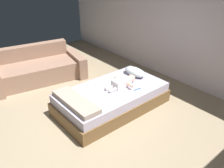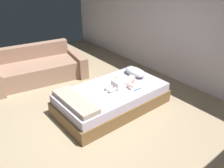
{
  "view_description": "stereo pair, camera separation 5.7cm",
  "coord_description": "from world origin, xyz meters",
  "px_view_note": "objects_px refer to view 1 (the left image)",
  "views": [
    {
      "loc": [
        2.88,
        -1.43,
        2.58
      ],
      "look_at": [
        -0.05,
        1.03,
        0.52
      ],
      "focal_mm": 38.08,
      "sensor_mm": 36.0,
      "label": 1
    },
    {
      "loc": [
        2.91,
        -1.39,
        2.58
      ],
      "look_at": [
        -0.05,
        1.03,
        0.52
      ],
      "focal_mm": 38.08,
      "sensor_mm": 36.0,
      "label": 2
    }
  ],
  "objects_px": {
    "toothbrush": "(138,89)",
    "bed": "(112,98)",
    "pillow": "(135,72)",
    "baby": "(123,82)",
    "couch": "(38,69)"
  },
  "relations": [
    {
      "from": "bed",
      "to": "pillow",
      "type": "relative_size",
      "value": 4.07
    },
    {
      "from": "bed",
      "to": "couch",
      "type": "bearing_deg",
      "value": -165.1
    },
    {
      "from": "toothbrush",
      "to": "bed",
      "type": "bearing_deg",
      "value": -132.64
    },
    {
      "from": "bed",
      "to": "toothbrush",
      "type": "distance_m",
      "value": 0.53
    },
    {
      "from": "pillow",
      "to": "baby",
      "type": "distance_m",
      "value": 0.51
    },
    {
      "from": "couch",
      "to": "toothbrush",
      "type": "bearing_deg",
      "value": 20.74
    },
    {
      "from": "bed",
      "to": "couch",
      "type": "distance_m",
      "value": 2.12
    },
    {
      "from": "pillow",
      "to": "toothbrush",
      "type": "height_order",
      "value": "pillow"
    },
    {
      "from": "baby",
      "to": "toothbrush",
      "type": "distance_m",
      "value": 0.32
    },
    {
      "from": "baby",
      "to": "bed",
      "type": "bearing_deg",
      "value": -97.85
    },
    {
      "from": "pillow",
      "to": "baby",
      "type": "bearing_deg",
      "value": -70.62
    },
    {
      "from": "baby",
      "to": "pillow",
      "type": "bearing_deg",
      "value": 109.38
    },
    {
      "from": "toothbrush",
      "to": "pillow",
      "type": "bearing_deg",
      "value": 141.28
    },
    {
      "from": "bed",
      "to": "pillow",
      "type": "height_order",
      "value": "pillow"
    },
    {
      "from": "bed",
      "to": "baby",
      "type": "bearing_deg",
      "value": 82.15
    }
  ]
}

